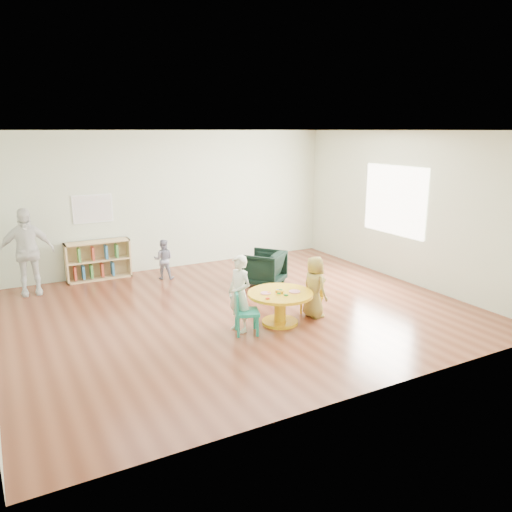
# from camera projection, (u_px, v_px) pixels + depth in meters

# --- Properties ---
(room) EXTENTS (7.10, 7.00, 2.80)m
(room) POSITION_uv_depth(u_px,v_px,m) (238.00, 192.00, 7.54)
(room) COLOR brown
(room) RESTS_ON ground
(activity_table) EXTENTS (0.97, 0.97, 0.53)m
(activity_table) POSITION_uv_depth(u_px,v_px,m) (280.00, 302.00, 7.37)
(activity_table) COLOR gold
(activity_table) RESTS_ON ground
(kid_chair_left) EXTENTS (0.43, 0.43, 0.63)m
(kid_chair_left) POSITION_uv_depth(u_px,v_px,m) (243.00, 311.00, 7.00)
(kid_chair_left) COLOR #18866F
(kid_chair_left) RESTS_ON ground
(kid_chair_right) EXTENTS (0.35, 0.35, 0.51)m
(kid_chair_right) POSITION_uv_depth(u_px,v_px,m) (313.00, 296.00, 7.80)
(kid_chair_right) COLOR gold
(kid_chair_right) RESTS_ON ground
(bookshelf) EXTENTS (1.20, 0.30, 0.75)m
(bookshelf) POSITION_uv_depth(u_px,v_px,m) (97.00, 260.00, 9.60)
(bookshelf) COLOR tan
(bookshelf) RESTS_ON ground
(alphabet_poster) EXTENTS (0.74, 0.01, 0.54)m
(alphabet_poster) POSITION_uv_depth(u_px,v_px,m) (93.00, 209.00, 9.47)
(alphabet_poster) COLOR white
(alphabet_poster) RESTS_ON ground
(armchair) EXTENTS (0.96, 0.97, 0.63)m
(armchair) POSITION_uv_depth(u_px,v_px,m) (264.00, 268.00, 9.25)
(armchair) COLOR black
(armchair) RESTS_ON ground
(child_left) EXTENTS (0.37, 0.46, 1.11)m
(child_left) POSITION_uv_depth(u_px,v_px,m) (239.00, 294.00, 7.05)
(child_left) COLOR white
(child_left) RESTS_ON ground
(child_right) EXTENTS (0.34, 0.49, 0.96)m
(child_right) POSITION_uv_depth(u_px,v_px,m) (315.00, 287.00, 7.61)
(child_right) COLOR yellow
(child_right) RESTS_ON ground
(toddler) EXTENTS (0.47, 0.43, 0.78)m
(toddler) POSITION_uv_depth(u_px,v_px,m) (163.00, 259.00, 9.58)
(toddler) COLOR #1C2047
(toddler) RESTS_ON ground
(adult_caretaker) EXTENTS (0.91, 0.41, 1.53)m
(adult_caretaker) POSITION_uv_depth(u_px,v_px,m) (26.00, 252.00, 8.59)
(adult_caretaker) COLOR white
(adult_caretaker) RESTS_ON ground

